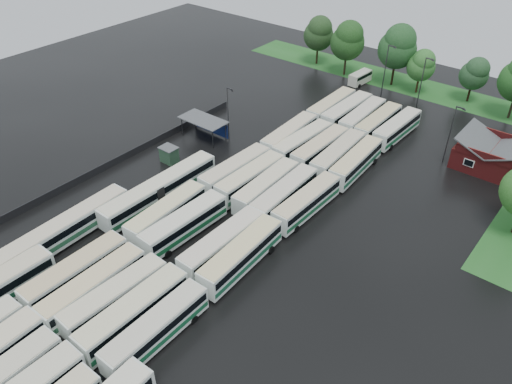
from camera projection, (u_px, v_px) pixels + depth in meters
The scene contains 45 objects.
ground at pixel (185, 245), 63.56m from camera, with size 160.00×160.00×0.00m, color black.
brick_building at pixel (491, 157), 77.30m from camera, with size 10.07×8.60×5.39m.
wash_shed at pixel (205, 122), 84.52m from camera, with size 8.20×4.20×3.58m.
utility_hut at pixel (169, 154), 79.02m from camera, with size 2.70×2.20×2.62m.
grass_strip_north at pixel (415, 87), 103.54m from camera, with size 80.00×10.00×0.01m, color #226222.
west_fence at pixel (122, 158), 79.58m from camera, with size 0.10×50.00×1.20m, color #2D2D30.
bus_r1c0 at pixel (76, 273), 56.77m from camera, with size 2.81×12.88×3.58m.
bus_r1c1 at pixel (94, 287), 54.92m from camera, with size 2.99×12.97×3.60m.
bus_r1c2 at pixel (115, 297), 53.83m from camera, with size 3.12×12.64×3.49m.
bus_r1c3 at pixel (134, 312), 51.97m from camera, with size 2.85×13.20×3.67m.
bus_r1c4 at pixel (156, 329), 50.37m from camera, with size 2.80×12.59×3.50m.
bus_r2c0 at pixel (167, 214), 65.65m from camera, with size 3.30×12.82×3.54m.
bus_r2c1 at pixel (184, 224), 63.83m from camera, with size 3.15×12.99×3.59m.
bus_r2c3 at pixel (223, 244), 60.74m from camera, with size 2.84×12.98×3.61m.
bus_r2c4 at pixel (241, 255), 59.07m from camera, with size 3.38×13.30×3.67m.
bus_r3c0 at pixel (235, 171), 74.01m from camera, with size 3.19×13.05×3.61m.
bus_r3c1 at pixel (250, 178), 72.41m from camera, with size 2.97×12.75×3.53m.
bus_r3c2 at pixel (266, 187), 70.58m from camera, with size 3.16×12.80×3.54m.
bus_r3c3 at pixel (284, 195), 68.99m from camera, with size 3.15×13.03×3.61m.
bus_r3c4 at pixel (307, 202), 67.70m from camera, with size 2.91×12.66×3.51m.
bus_r4c0 at pixel (289, 135), 82.64m from camera, with size 3.32×13.18×3.64m.
bus_r4c1 at pixel (303, 142), 80.87m from camera, with size 3.34×12.82×3.53m.
bus_r4c2 at pixel (320, 149), 79.27m from camera, with size 2.89×12.76×3.54m.
bus_r4c3 at pixel (338, 155), 77.48m from camera, with size 3.42×13.28×3.66m.
bus_r4c4 at pixel (356, 162), 75.92m from camera, with size 3.38×13.00×3.58m.
bus_r5c0 at pixel (331, 107), 91.36m from camera, with size 2.90×12.92×3.59m.
bus_r5c1 at pixel (347, 112), 89.73m from camera, with size 3.01×13.18×3.66m.
bus_r5c2 at pixel (362, 117), 88.00m from camera, with size 3.11×12.90×3.57m.
bus_r5c3 at pixel (378, 123), 86.30m from camera, with size 2.72×12.63×3.51m.
bus_r5c4 at pixel (397, 128), 84.75m from camera, with size 3.03×12.67×3.51m.
artic_bus_west_b at pixel (160, 190), 69.97m from camera, with size 3.02×19.47×3.61m.
artic_bus_west_c at pixel (64, 230), 62.87m from camera, with size 3.31×19.02×3.52m.
minibus at pixel (360, 77), 103.94m from camera, with size 2.60×5.90×2.51m.
tree_north_0 at pixel (319, 33), 109.78m from camera, with size 6.61×6.61×10.95m.
tree_north_1 at pixel (348, 40), 104.17m from camera, with size 7.17×7.17×11.88m.
tree_north_2 at pixel (398, 46), 99.40m from camera, with size 7.76×7.76×12.85m.
tree_north_3 at pixel (422, 65), 97.64m from camera, with size 5.52×5.52×9.15m.
tree_north_4 at pixel (475, 73), 94.40m from camera, with size 5.46×5.46×9.04m.
lamp_post_ne at pixel (451, 131), 76.30m from camera, with size 1.51×0.29×9.79m.
lamp_post_nw at pixel (228, 110), 82.21m from camera, with size 1.48×0.29×9.61m.
lamp_post_back_w at pixel (386, 68), 95.57m from camera, with size 1.64×0.32×10.65m.
lamp_post_back_e at pixel (422, 81), 90.38m from camera, with size 1.64×0.32×10.63m.
puddle_0 at pixel (15, 364), 49.27m from camera, with size 4.98×4.98×0.01m, color black.
puddle_2 at pixel (158, 227), 66.51m from camera, with size 7.76×7.76×0.01m, color black.
puddle_3 at pixel (202, 252), 62.41m from camera, with size 3.33×3.33×0.01m, color black.
Camera 1 is at (37.00, -31.46, 42.53)m, focal length 35.00 mm.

